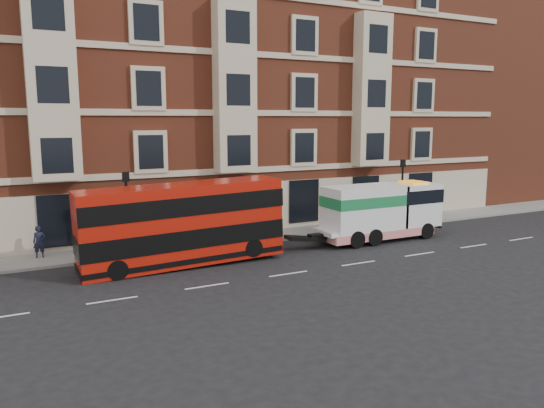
# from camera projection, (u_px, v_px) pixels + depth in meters

# --- Properties ---
(ground) EXTENTS (120.00, 120.00, 0.00)m
(ground) POSITION_uv_depth(u_px,v_px,m) (288.00, 274.00, 24.67)
(ground) COLOR black
(ground) RESTS_ON ground
(sidewalk) EXTENTS (90.00, 3.00, 0.15)m
(sidewalk) POSITION_uv_depth(u_px,v_px,m) (227.00, 240.00, 31.25)
(sidewalk) COLOR slate
(sidewalk) RESTS_ON ground
(victorian_terrace) EXTENTS (45.00, 12.00, 20.40)m
(victorian_terrace) POSITION_uv_depth(u_px,v_px,m) (191.00, 76.00, 36.48)
(victorian_terrace) COLOR brown
(victorian_terrace) RESTS_ON ground
(filler_east) EXTENTS (18.00, 10.00, 19.00)m
(filler_east) POSITION_uv_depth(u_px,v_px,m) (515.00, 94.00, 49.85)
(filler_east) COLOR brown
(filler_east) RESTS_ON ground
(lamp_post_west) EXTENTS (0.35, 0.15, 4.35)m
(lamp_post_west) POSITION_uv_depth(u_px,v_px,m) (127.00, 207.00, 27.00)
(lamp_post_west) COLOR black
(lamp_post_west) RESTS_ON sidewalk
(lamp_post_east) EXTENTS (0.35, 0.15, 4.35)m
(lamp_post_east) POSITION_uv_depth(u_px,v_px,m) (402.00, 187.00, 35.08)
(lamp_post_east) COLOR black
(lamp_post_east) RESTS_ON sidewalk
(double_decker_bus) EXTENTS (9.93, 2.28, 4.02)m
(double_decker_bus) POSITION_uv_depth(u_px,v_px,m) (182.00, 223.00, 25.81)
(double_decker_bus) COLOR #B21609
(double_decker_bus) RESTS_ON ground
(tow_truck) EXTENTS (7.94, 2.35, 3.31)m
(tow_truck) POSITION_uv_depth(u_px,v_px,m) (379.00, 211.00, 31.28)
(tow_truck) COLOR white
(tow_truck) RESTS_ON ground
(pedestrian) EXTENTS (0.61, 0.41, 1.63)m
(pedestrian) POSITION_uv_depth(u_px,v_px,m) (39.00, 242.00, 26.89)
(pedestrian) COLOR black
(pedestrian) RESTS_ON sidewalk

